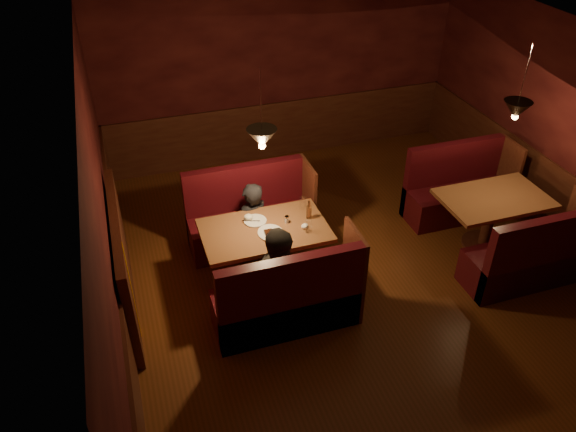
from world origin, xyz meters
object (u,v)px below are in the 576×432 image
object	(u,v)px
second_bench_near	(530,261)
diner_b	(282,265)
main_bench_near	(290,303)
main_table	(266,241)
diner_a	(251,210)
second_table	(491,210)
second_bench_far	(456,192)
main_bench_far	(250,220)

from	to	relation	value
second_bench_near	diner_b	bearing A→B (deg)	173.06
main_bench_near	diner_b	world-z (taller)	diner_b
main_table	diner_a	xyz separation A→B (m)	(-0.04, 0.56, 0.11)
diner_b	second_table	bearing A→B (deg)	-10.22
main_bench_near	second_bench_far	distance (m)	3.45
main_bench_far	second_bench_far	distance (m)	3.12
main_bench_far	diner_b	xyz separation A→B (m)	(-0.03, -1.57, 0.44)
second_bench_near	diner_a	bearing A→B (deg)	152.59
diner_b	second_bench_near	bearing A→B (deg)	-25.69
second_table	second_bench_near	size ratio (longest dim) A/B	0.90
main_bench_far	second_bench_near	distance (m)	3.67
second_table	diner_a	distance (m)	3.24
diner_a	main_bench_near	bearing A→B (deg)	68.97
main_bench_near	second_bench_far	size ratio (longest dim) A/B	1.08
main_bench_far	second_table	size ratio (longest dim) A/B	1.19
main_bench_near	diner_b	size ratio (longest dim) A/B	1.05
second_bench_far	diner_a	bearing A→B (deg)	-179.00
main_table	diner_b	size ratio (longest dim) A/B	0.96
second_table	second_bench_far	distance (m)	0.88
second_bench_far	second_bench_near	bearing A→B (deg)	-90.00
second_bench_near	diner_b	xyz separation A→B (m)	(-3.14, 0.38, 0.45)
main_bench_far	main_bench_near	world-z (taller)	same
main_bench_near	diner_a	world-z (taller)	diner_a
main_bench_near	diner_b	distance (m)	0.47
main_table	second_bench_near	distance (m)	3.32
second_bench_far	main_bench_far	bearing A→B (deg)	175.33
main_bench_far	second_bench_far	world-z (taller)	main_bench_far
main_bench_near	second_table	bearing A→B (deg)	11.80
diner_b	second_bench_far	bearing A→B (deg)	3.97
main_bench_far	main_bench_near	xyz separation A→B (m)	(0.00, -1.75, 0.00)
main_bench_far	diner_a	size ratio (longest dim) A/B	1.14
main_table	second_bench_near	xyz separation A→B (m)	(3.13, -1.08, -0.28)
main_bench_far	diner_b	distance (m)	1.63
second_bench_near	main_table	bearing A→B (deg)	160.97
main_bench_near	diner_b	xyz separation A→B (m)	(-0.03, 0.18, 0.44)
diner_a	second_table	bearing A→B (deg)	142.60
main_table	main_bench_far	distance (m)	0.91
main_bench_near	second_table	xyz separation A→B (m)	(3.08, 0.64, 0.23)
second_bench_far	second_bench_near	size ratio (longest dim) A/B	1.00
diner_b	diner_a	bearing A→B (deg)	72.44
main_bench_far	main_bench_near	bearing A→B (deg)	-90.00
second_table	main_table	bearing A→B (deg)	175.74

